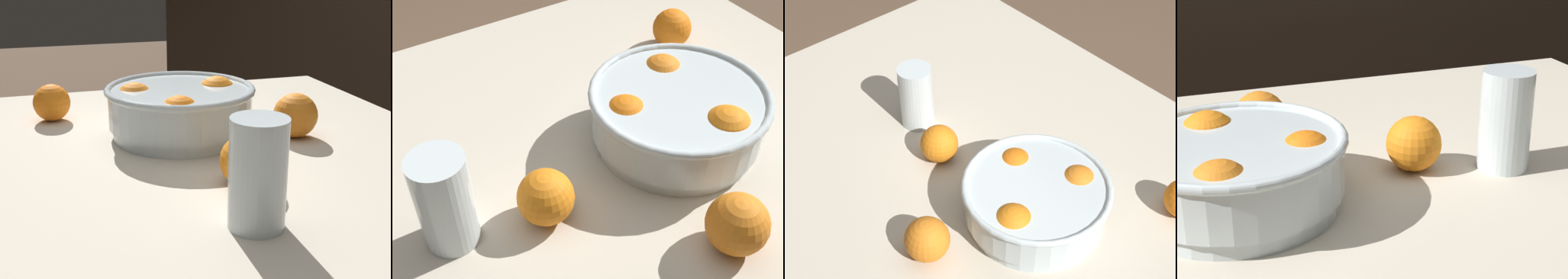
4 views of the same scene
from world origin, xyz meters
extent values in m
cube|color=beige|center=(0.00, 0.00, 0.74)|extent=(1.14, 0.94, 0.03)
cylinder|color=#936B47|center=(-0.51, -0.41, 0.36)|extent=(0.05, 0.05, 0.73)
cylinder|color=silver|center=(-0.19, 0.01, 0.77)|extent=(0.24, 0.24, 0.02)
cylinder|color=silver|center=(-0.19, 0.01, 0.81)|extent=(0.26, 0.26, 0.07)
torus|color=silver|center=(-0.19, 0.01, 0.84)|extent=(0.27, 0.27, 0.01)
sphere|color=orange|center=(-0.11, -0.02, 0.81)|extent=(0.07, 0.07, 0.07)
sphere|color=orange|center=(-0.21, 0.08, 0.82)|extent=(0.08, 0.08, 0.08)
sphere|color=orange|center=(-0.22, -0.07, 0.82)|extent=(0.08, 0.08, 0.08)
cylinder|color=#F4A314|center=(0.17, 0.00, 0.81)|extent=(0.06, 0.06, 0.11)
cylinder|color=silver|center=(0.17, 0.00, 0.82)|extent=(0.07, 0.07, 0.14)
sphere|color=orange|center=(0.05, 0.03, 0.79)|extent=(0.08, 0.08, 0.08)
sphere|color=orange|center=(-0.35, -0.21, 0.79)|extent=(0.07, 0.07, 0.07)
sphere|color=orange|center=(-0.12, 0.20, 0.80)|extent=(0.08, 0.08, 0.08)
camera|label=1|loc=(0.72, -0.24, 1.07)|focal=50.00mm
camera|label=2|loc=(0.26, 0.46, 1.32)|focal=50.00mm
camera|label=3|loc=(-0.71, 0.60, 1.68)|focal=60.00mm
camera|label=4|loc=(-0.28, -0.71, 1.13)|focal=60.00mm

